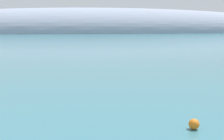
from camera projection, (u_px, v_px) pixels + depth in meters
distant_ridge at (100, 33)px, 243.82m from camera, size 392.73×56.10×39.06m
mooring_buoy_orange at (194, 124)px, 18.59m from camera, size 0.65×0.65×0.65m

